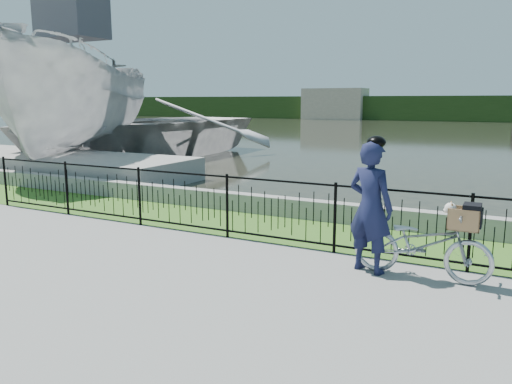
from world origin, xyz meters
The scene contains 12 objects.
ground centered at (0.00, 0.00, 0.00)m, with size 120.00×120.00×0.00m, color gray.
grass_strip centered at (0.00, 2.60, 0.00)m, with size 60.00×2.00×0.01m, color #3A6720.
water centered at (0.00, 33.00, 0.00)m, with size 120.00×120.00×0.00m, color #27281E.
quay_wall centered at (0.00, 3.60, 0.20)m, with size 60.00×0.30×0.40m, color gray.
fence centered at (0.00, 1.60, 0.58)m, with size 14.00×0.06×1.15m, color black, non-canonical shape.
far_treeline centered at (0.00, 60.00, 1.50)m, with size 120.00×6.00×3.00m, color #213B16.
far_building_left centered at (-18.00, 58.00, 2.00)m, with size 8.00×4.00×4.00m, color #AC9E8A.
dock centered at (-10.00, 5.50, 0.35)m, with size 10.00×3.00×0.70m, color gray.
bicycle_rig centered at (2.45, 1.04, 0.50)m, with size 1.85×0.65×1.12m.
cyclist centered at (1.72, 0.98, 0.96)m, with size 0.79×0.64×1.95m.
boat_near centered at (-10.87, 7.53, 2.27)m, with size 9.00×12.04×6.18m.
boat_far centered at (-11.08, 10.94, 1.26)m, with size 10.06×13.12×2.53m.
Camera 1 is at (3.46, -5.87, 2.42)m, focal length 35.00 mm.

